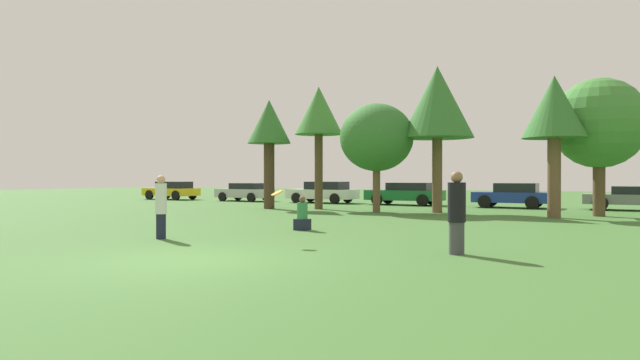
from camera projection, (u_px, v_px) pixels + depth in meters
The scene contains 17 objects.
ground_plane at pixel (190, 260), 10.79m from camera, with size 120.00×120.00×0.00m, color #3D6B2D.
person_thrower at pixel (161, 206), 14.52m from camera, with size 0.30×0.30×1.69m.
person_catcher at pixel (457, 213), 11.63m from camera, with size 0.38×0.38×1.77m.
frisbee at pixel (277, 193), 13.40m from camera, with size 0.32×0.29×0.20m.
bystander_sitting at pixel (302, 216), 16.93m from camera, with size 0.44×0.37×1.05m.
tree_0 at pixel (269, 126), 28.35m from camera, with size 2.26×2.26×5.65m.
tree_1 at pixel (319, 113), 27.99m from camera, with size 2.45×2.45×6.28m.
tree_2 at pixel (377, 138), 25.72m from camera, with size 3.46×3.46×5.10m.
tree_3 at pixel (437, 103), 25.15m from camera, with size 3.32×3.32×6.76m.
tree_4 at pixel (554, 110), 21.96m from camera, with size 2.52×2.52×5.73m.
tree_5 at pixel (599, 124), 22.86m from camera, with size 3.76×3.76×5.78m.
parked_car_yellow at pixel (172, 190), 39.87m from camera, with size 4.17×1.98×1.31m.
parked_car_silver at pixel (245, 192), 37.27m from camera, with size 3.89×1.99×1.23m.
parked_car_white at pixel (323, 192), 34.70m from camera, with size 4.45×2.07×1.35m.
parked_car_green at pixel (406, 193), 32.08m from camera, with size 4.50×2.04×1.31m.
parked_car_blue at pixel (512, 195), 29.21m from camera, with size 3.87×2.06×1.32m.
parked_car_grey at pixel (633, 197), 26.84m from camera, with size 4.29×2.07×1.19m.
Camera 1 is at (7.22, -8.41, 1.65)m, focal length 30.73 mm.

